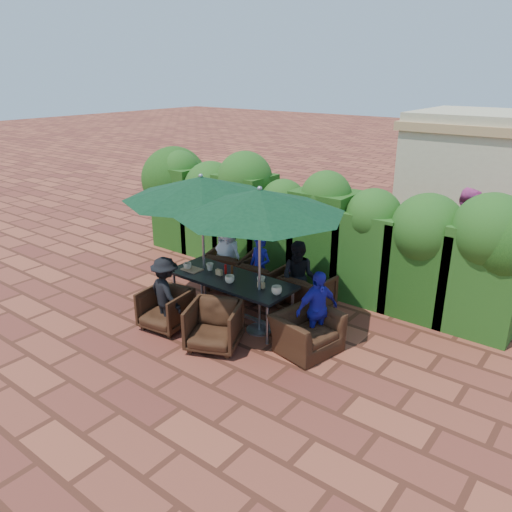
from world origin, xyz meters
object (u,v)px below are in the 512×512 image
Objects in this scene: chair_far_right at (308,292)px; chair_near_right at (214,324)px; chair_far_left at (229,268)px; chair_far_mid at (264,278)px; chair_end_right at (307,326)px; umbrella_right at (260,202)px; chair_near_left at (165,307)px; dining_table at (231,282)px; umbrella_left at (201,188)px.

chair_near_right is at bearing 79.53° from chair_far_right.
chair_far_right is at bearing 164.51° from chair_far_left.
chair_far_mid is (0.85, 0.03, -0.01)m from chair_far_left.
chair_end_right is at bearing 145.42° from chair_far_mid.
chair_far_left is (-1.56, 1.03, -1.79)m from umbrella_right.
chair_near_right is at bearing -6.48° from chair_near_left.
umbrella_right is 3.59× the size of chair_near_left.
dining_table is 1.69m from umbrella_right.
chair_near_right is (1.14, -1.00, -1.81)m from umbrella_left.
chair_far_mid reaches higher than chair_near_right.
umbrella_right reaches higher than chair_near_right.
umbrella_right is 3.29× the size of chair_far_mid.
chair_far_left reaches higher than chair_end_right.
umbrella_left is 3.30× the size of chair_far_mid.
chair_end_right reaches higher than chair_near_right.
chair_far_left is at bearing 89.48° from chair_near_left.
chair_far_mid is at bearing 123.85° from umbrella_right.
chair_end_right reaches higher than chair_far_right.
chair_end_right is (2.33, -0.19, -1.80)m from umbrella_left.
umbrella_right is 3.18× the size of chair_far_left.
chair_far_left is (-0.88, 0.95, -0.25)m from dining_table.
dining_table is 1.32m from chair_far_left.
chair_far_left is at bearing 100.68° from chair_near_right.
chair_far_right is 1.00× the size of chair_near_right.
umbrella_right is at bearing 25.79° from chair_near_left.
umbrella_right reaches higher than chair_near_left.
dining_table is at bearing 48.67° from chair_near_left.
chair_far_mid is 0.86× the size of chair_end_right.
dining_table is at bearing 90.53° from chair_far_mid.
chair_far_mid is at bearing 79.55° from chair_near_right.
chair_end_right is (2.27, 0.84, 0.04)m from chair_near_left.
chair_near_right is at bearing -64.36° from dining_table.
dining_table is 1.39m from chair_far_right.
umbrella_right is 3.36× the size of chair_far_right.
dining_table is 0.85× the size of umbrella_right.
umbrella_right is at bearing 49.96° from chair_near_right.
umbrella_right is at bearing 98.89° from chair_end_right.
umbrella_right is at bearing 80.18° from chair_far_right.
chair_far_right is at bearing 45.76° from dining_table.
chair_far_left is at bearing 0.82° from chair_far_mid.
umbrella_left reaches higher than chair_end_right.
umbrella_left is 3.37× the size of chair_near_right.
chair_far_mid is 1.02× the size of chair_near_right.
chair_far_left is 0.89× the size of chair_end_right.
dining_table is at bearing 91.26° from chair_near_right.
chair_far_left reaches higher than chair_near_left.
chair_far_mid is at bearing 53.85° from umbrella_left.
chair_far_left is at bearing 146.47° from umbrella_right.
chair_near_right is 1.44m from chair_end_right.
chair_far_right and chair_near_right have the same top height.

